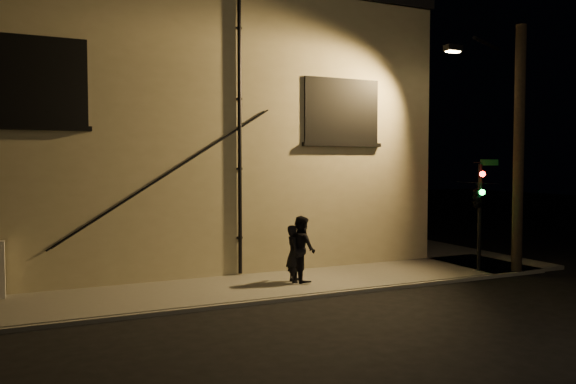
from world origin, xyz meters
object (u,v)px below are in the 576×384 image
pedestrian_a (293,254)px  pedestrian_b (302,249)px  traffic_signal (477,196)px  streetlamp_pole (515,144)px

pedestrian_a → pedestrian_b: bearing=-87.0°
pedestrian_b → traffic_signal: 5.60m
pedestrian_a → streetlamp_pole: streetlamp_pole is taller
streetlamp_pole → traffic_signal: bearing=163.9°
traffic_signal → pedestrian_a: bearing=170.3°
pedestrian_a → streetlamp_pole: bearing=-92.0°
pedestrian_b → streetlamp_pole: (6.49, -1.26, 2.91)m
pedestrian_a → pedestrian_b: (0.25, -0.02, 0.12)m
pedestrian_a → traffic_signal: bearing=-90.9°
streetlamp_pole → pedestrian_a: bearing=169.2°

